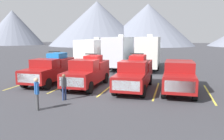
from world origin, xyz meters
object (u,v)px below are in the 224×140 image
(person_a, at_px, (37,92))
(person_b, at_px, (64,85))
(camper_trailer_c, at_px, (149,51))
(pickup_truck_b, at_px, (88,72))
(pickup_truck_c, at_px, (135,73))
(pickup_truck_a, at_px, (50,69))
(camper_trailer_a, at_px, (94,51))
(pickup_truck_d, at_px, (179,75))
(camper_trailer_b, at_px, (119,51))

(person_a, height_order, person_b, person_a)
(camper_trailer_c, relative_size, person_b, 5.66)
(pickup_truck_b, bearing_deg, pickup_truck_c, 3.06)
(pickup_truck_c, bearing_deg, pickup_truck_a, 177.96)
(camper_trailer_a, height_order, person_b, camper_trailer_a)
(pickup_truck_a, bearing_deg, pickup_truck_c, -2.04)
(pickup_truck_b, relative_size, pickup_truck_d, 0.98)
(pickup_truck_b, bearing_deg, person_b, -90.49)
(pickup_truck_b, relative_size, pickup_truck_c, 0.91)
(pickup_truck_c, xyz_separation_m, camper_trailer_b, (-3.56, 10.28, 0.95))
(camper_trailer_c, bearing_deg, camper_trailer_b, -178.91)
(pickup_truck_b, relative_size, person_b, 3.40)
(camper_trailer_b, xyz_separation_m, person_b, (-0.03, -14.35, -1.18))
(pickup_truck_a, distance_m, camper_trailer_a, 10.52)
(pickup_truck_c, distance_m, person_b, 5.43)
(pickup_truck_a, bearing_deg, camper_trailer_a, 89.31)
(pickup_truck_b, xyz_separation_m, person_a, (-0.52, -5.98, -0.16))
(pickup_truck_b, height_order, pickup_truck_d, pickup_truck_b)
(pickup_truck_a, xyz_separation_m, pickup_truck_d, (10.03, -0.34, -0.01))
(camper_trailer_a, distance_m, camper_trailer_c, 6.76)
(person_a, relative_size, person_b, 1.08)
(camper_trailer_c, xyz_separation_m, person_b, (-3.50, -14.41, -1.19))
(person_a, bearing_deg, pickup_truck_a, 114.22)
(pickup_truck_a, xyz_separation_m, person_a, (2.89, -6.42, -0.17))
(camper_trailer_b, bearing_deg, pickup_truck_c, -70.91)
(pickup_truck_a, relative_size, camper_trailer_b, 0.61)
(pickup_truck_b, bearing_deg, person_a, -94.92)
(person_a, bearing_deg, camper_trailer_c, 76.45)
(pickup_truck_b, xyz_separation_m, camper_trailer_a, (-3.28, 10.93, 0.80))
(person_a, bearing_deg, camper_trailer_b, 88.21)
(pickup_truck_c, height_order, camper_trailer_a, camper_trailer_a)
(pickup_truck_a, bearing_deg, camper_trailer_c, 55.77)
(camper_trailer_a, height_order, camper_trailer_c, camper_trailer_c)
(person_a, bearing_deg, pickup_truck_b, 85.08)
(camper_trailer_b, bearing_deg, pickup_truck_a, -108.75)
(camper_trailer_b, bearing_deg, pickup_truck_d, -57.40)
(pickup_truck_b, bearing_deg, camper_trailer_b, 90.00)
(person_b, bearing_deg, camper_trailer_c, 76.36)
(camper_trailer_c, bearing_deg, pickup_truck_c, -89.49)
(pickup_truck_a, xyz_separation_m, pickup_truck_c, (6.96, -0.25, -0.00))
(pickup_truck_d, bearing_deg, pickup_truck_c, 178.31)
(camper_trailer_a, relative_size, camper_trailer_c, 0.99)
(camper_trailer_c, bearing_deg, pickup_truck_a, -124.23)
(pickup_truck_a, distance_m, person_b, 5.48)
(camper_trailer_b, bearing_deg, person_b, -90.13)
(pickup_truck_c, relative_size, person_a, 3.46)
(pickup_truck_d, relative_size, person_b, 3.48)
(pickup_truck_b, bearing_deg, pickup_truck_a, 172.66)
(pickup_truck_d, xyz_separation_m, person_b, (-6.66, -3.98, -0.23))
(pickup_truck_a, relative_size, pickup_truck_c, 0.92)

